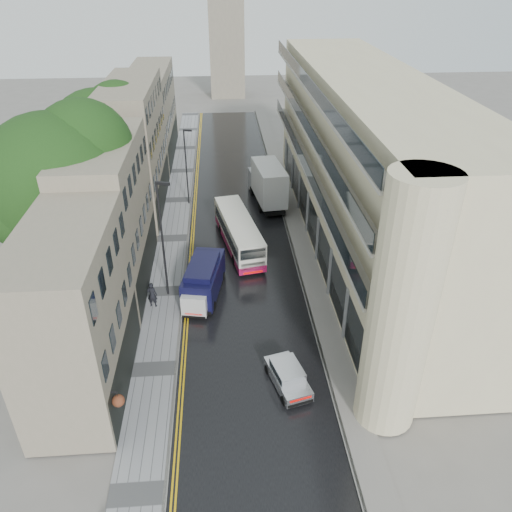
{
  "coord_description": "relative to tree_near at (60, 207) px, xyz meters",
  "views": [
    {
      "loc": [
        -1.38,
        -12.05,
        21.59
      ],
      "look_at": [
        0.87,
        18.0,
        3.6
      ],
      "focal_mm": 35.0,
      "sensor_mm": 36.0,
      "label": 1
    }
  ],
  "objects": [
    {
      "name": "modern_block",
      "position": [
        22.8,
        6.0,
        0.05
      ],
      "size": [
        8.0,
        40.0,
        14.0
      ],
      "primitive_type": null,
      "color": "beige",
      "rests_on": "ground"
    },
    {
      "name": "lamp_post_near",
      "position": [
        6.87,
        -1.15,
        -2.37
      ],
      "size": [
        1.02,
        0.54,
        8.92
      ],
      "primitive_type": null,
      "rotation": [
        0.0,
        0.0,
        -0.34
      ],
      "color": "black",
      "rests_on": "left_sidewalk"
    },
    {
      "name": "left_sidewalk",
      "position": [
        6.65,
        7.5,
        -6.89
      ],
      "size": [
        2.7,
        85.0,
        0.12
      ],
      "primitive_type": "cube",
      "color": "gray",
      "rests_on": "ground"
    },
    {
      "name": "road",
      "position": [
        12.5,
        7.5,
        -6.94
      ],
      "size": [
        9.0,
        85.0,
        0.02
      ],
      "primitive_type": "cube",
      "color": "black",
      "rests_on": "ground"
    },
    {
      "name": "lamp_post_far",
      "position": [
        7.76,
        14.88,
        -3.03
      ],
      "size": [
        0.88,
        0.38,
        7.6
      ],
      "primitive_type": null,
      "rotation": [
        0.0,
        0.0,
        -0.23
      ],
      "color": "black",
      "rests_on": "left_sidewalk"
    },
    {
      "name": "cream_bus",
      "position": [
        11.94,
        2.79,
        -5.58
      ],
      "size": [
        4.01,
        10.14,
        2.7
      ],
      "primitive_type": null,
      "rotation": [
        0.0,
        0.0,
        0.18
      ],
      "color": "silver",
      "rests_on": "road"
    },
    {
      "name": "white_van",
      "position": [
        8.2,
        -3.64,
        -6.0
      ],
      "size": [
        2.49,
        4.34,
        1.85
      ],
      "primitive_type": null,
      "rotation": [
        0.0,
        0.0,
        -0.19
      ],
      "color": "silver",
      "rests_on": "road"
    },
    {
      "name": "white_lorry",
      "position": [
        14.86,
        12.45,
        -4.77
      ],
      "size": [
        3.48,
        8.47,
        4.32
      ],
      "primitive_type": null,
      "rotation": [
        0.0,
        0.0,
        0.13
      ],
      "color": "silver",
      "rests_on": "road"
    },
    {
      "name": "silver_hatchback",
      "position": [
        14.18,
        -12.37,
        -6.23
      ],
      "size": [
        2.55,
        4.03,
        1.4
      ],
      "primitive_type": null,
      "rotation": [
        0.0,
        0.0,
        0.26
      ],
      "color": "silver",
      "rests_on": "road"
    },
    {
      "name": "right_sidewalk",
      "position": [
        17.9,
        7.5,
        -6.89
      ],
      "size": [
        1.8,
        85.0,
        0.12
      ],
      "primitive_type": "cube",
      "color": "slate",
      "rests_on": "ground"
    },
    {
      "name": "tree_far",
      "position": [
        0.3,
        13.0,
        -0.72
      ],
      "size": [
        9.24,
        9.24,
        12.46
      ],
      "primitive_type": null,
      "color": "black",
      "rests_on": "ground"
    },
    {
      "name": "navy_van",
      "position": [
        8.2,
        -2.9,
        -5.49
      ],
      "size": [
        3.24,
        5.93,
        2.86
      ],
      "primitive_type": null,
      "rotation": [
        0.0,
        0.0,
        -0.19
      ],
      "color": "black",
      "rests_on": "road"
    },
    {
      "name": "tree_near",
      "position": [
        0.0,
        0.0,
        0.0
      ],
      "size": [
        10.56,
        10.56,
        13.89
      ],
      "primitive_type": null,
      "color": "black",
      "rests_on": "ground"
    },
    {
      "name": "pedestrian",
      "position": [
        5.93,
        -2.62,
        -5.85
      ],
      "size": [
        0.78,
        0.57,
        1.96
      ],
      "primitive_type": "imported",
      "rotation": [
        0.0,
        0.0,
        2.99
      ],
      "color": "black",
      "rests_on": "left_sidewalk"
    },
    {
      "name": "old_shop_row",
      "position": [
        3.05,
        10.0,
        -0.95
      ],
      "size": [
        4.5,
        56.0,
        12.0
      ],
      "primitive_type": null,
      "color": "gray",
      "rests_on": "ground"
    }
  ]
}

